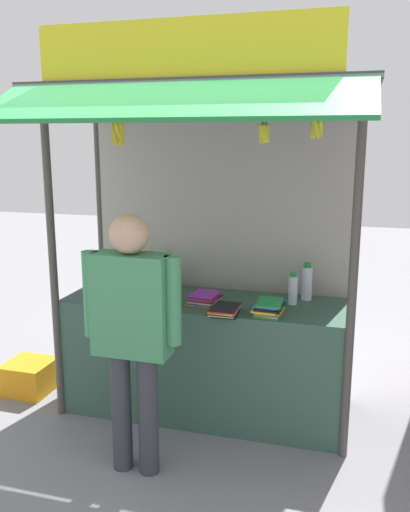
{
  "coord_description": "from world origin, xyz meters",
  "views": [
    {
      "loc": [
        1.07,
        -3.83,
        2.14
      ],
      "look_at": [
        0.0,
        0.0,
        1.27
      ],
      "focal_mm": 37.73,
      "sensor_mm": 36.0,
      "label": 1
    }
  ],
  "objects_px": {
    "banana_bunch_inner_left": "(264,133)",
    "banana_bunch_rightmost": "(118,133)",
    "banana_bunch_leftmost": "(316,126)",
    "vendor_person": "(132,322)",
    "water_bottle_far_right": "(293,290)",
    "magazine_stack_mid_right": "(204,298)",
    "water_bottle_mid_left": "(307,282)",
    "water_bottle_far_left": "(151,270)",
    "plastic_crate": "(30,377)",
    "water_bottle_rear_center": "(174,274)",
    "magazine_stack_back_left": "(225,310)",
    "water_bottle_back_right": "(152,276)",
    "magazine_stack_left": "(153,299)",
    "magazine_stack_right": "(269,308)",
    "water_bottle_front_right": "(103,274)"
  },
  "relations": [
    {
      "from": "magazine_stack_left",
      "to": "banana_bunch_rightmost",
      "type": "relative_size",
      "value": 0.9
    },
    {
      "from": "water_bottle_front_right",
      "to": "vendor_person",
      "type": "height_order",
      "value": "vendor_person"
    },
    {
      "from": "banana_bunch_inner_left",
      "to": "water_bottle_far_left",
      "type": "bearing_deg",
      "value": 145.4
    },
    {
      "from": "magazine_stack_back_left",
      "to": "magazine_stack_left",
      "type": "distance_m",
      "value": 0.58
    },
    {
      "from": "vendor_person",
      "to": "plastic_crate",
      "type": "bearing_deg",
      "value": 149.89
    },
    {
      "from": "water_bottle_back_right",
      "to": "vendor_person",
      "type": "height_order",
      "value": "vendor_person"
    },
    {
      "from": "water_bottle_mid_left",
      "to": "magazine_stack_back_left",
      "type": "relative_size",
      "value": 1.02
    },
    {
      "from": "banana_bunch_leftmost",
      "to": "banana_bunch_rightmost",
      "type": "bearing_deg",
      "value": -179.97
    },
    {
      "from": "water_bottle_rear_center",
      "to": "magazine_stack_back_left",
      "type": "distance_m",
      "value": 0.76
    },
    {
      "from": "magazine_stack_mid_right",
      "to": "magazine_stack_right",
      "type": "distance_m",
      "value": 0.53
    },
    {
      "from": "water_bottle_far_right",
      "to": "water_bottle_back_right",
      "type": "xyz_separation_m",
      "value": [
        -1.14,
        0.05,
        0.01
      ]
    },
    {
      "from": "water_bottle_far_right",
      "to": "banana_bunch_rightmost",
      "type": "relative_size",
      "value": 0.85
    },
    {
      "from": "water_bottle_back_right",
      "to": "magazine_stack_right",
      "type": "relative_size",
      "value": 0.91
    },
    {
      "from": "banana_bunch_leftmost",
      "to": "banana_bunch_rightmost",
      "type": "height_order",
      "value": "same"
    },
    {
      "from": "magazine_stack_right",
      "to": "magazine_stack_left",
      "type": "height_order",
      "value": "magazine_stack_right"
    },
    {
      "from": "water_bottle_back_right",
      "to": "banana_bunch_leftmost",
      "type": "relative_size",
      "value": 1.09
    },
    {
      "from": "water_bottle_far_right",
      "to": "water_bottle_front_right",
      "type": "distance_m",
      "value": 1.58
    },
    {
      "from": "banana_bunch_inner_left",
      "to": "vendor_person",
      "type": "distance_m",
      "value": 1.43
    },
    {
      "from": "magazine_stack_back_left",
      "to": "magazine_stack_left",
      "type": "xyz_separation_m",
      "value": [
        -0.57,
        0.08,
        0.02
      ]
    },
    {
      "from": "water_bottle_rear_center",
      "to": "water_bottle_front_right",
      "type": "distance_m",
      "value": 0.59
    },
    {
      "from": "water_bottle_far_left",
      "to": "plastic_crate",
      "type": "bearing_deg",
      "value": -159.92
    },
    {
      "from": "water_bottle_rear_center",
      "to": "water_bottle_far_left",
      "type": "xyz_separation_m",
      "value": [
        -0.22,
        0.04,
        0.01
      ]
    },
    {
      "from": "water_bottle_front_right",
      "to": "magazine_stack_back_left",
      "type": "distance_m",
      "value": 1.21
    },
    {
      "from": "banana_bunch_inner_left",
      "to": "vendor_person",
      "type": "height_order",
      "value": "banana_bunch_inner_left"
    },
    {
      "from": "banana_bunch_inner_left",
      "to": "banana_bunch_rightmost",
      "type": "bearing_deg",
      "value": 179.85
    },
    {
      "from": "plastic_crate",
      "to": "magazine_stack_left",
      "type": "bearing_deg",
      "value": -5.41
    },
    {
      "from": "banana_bunch_leftmost",
      "to": "vendor_person",
      "type": "distance_m",
      "value": 1.64
    },
    {
      "from": "magazine_stack_left",
      "to": "magazine_stack_mid_right",
      "type": "bearing_deg",
      "value": 21.17
    },
    {
      "from": "magazine_stack_back_left",
      "to": "vendor_person",
      "type": "bearing_deg",
      "value": -126.02
    },
    {
      "from": "water_bottle_mid_left",
      "to": "magazine_stack_mid_right",
      "type": "bearing_deg",
      "value": -158.44
    },
    {
      "from": "magazine_stack_right",
      "to": "vendor_person",
      "type": "bearing_deg",
      "value": -137.31
    },
    {
      "from": "water_bottle_front_right",
      "to": "banana_bunch_inner_left",
      "type": "relative_size",
      "value": 0.94
    },
    {
      "from": "water_bottle_far_left",
      "to": "banana_bunch_inner_left",
      "type": "relative_size",
      "value": 1.11
    },
    {
      "from": "water_bottle_mid_left",
      "to": "vendor_person",
      "type": "xyz_separation_m",
      "value": [
        -0.97,
        -1.12,
        -0.03
      ]
    },
    {
      "from": "banana_bunch_rightmost",
      "to": "plastic_crate",
      "type": "xyz_separation_m",
      "value": [
        -1.08,
        0.37,
        -2.05
      ]
    },
    {
      "from": "magazine_stack_left",
      "to": "magazine_stack_right",
      "type": "bearing_deg",
      "value": 0.32
    },
    {
      "from": "water_bottle_mid_left",
      "to": "magazine_stack_left",
      "type": "distance_m",
      "value": 1.19
    },
    {
      "from": "water_bottle_mid_left",
      "to": "plastic_crate",
      "type": "xyz_separation_m",
      "value": [
        -2.3,
        -0.32,
        -0.93
      ]
    },
    {
      "from": "banana_bunch_rightmost",
      "to": "water_bottle_back_right",
      "type": "bearing_deg",
      "value": 91.09
    },
    {
      "from": "water_bottle_back_right",
      "to": "plastic_crate",
      "type": "relative_size",
      "value": 0.7
    },
    {
      "from": "magazine_stack_right",
      "to": "vendor_person",
      "type": "xyz_separation_m",
      "value": [
        -0.75,
        -0.69,
        0.06
      ]
    },
    {
      "from": "water_bottle_far_right",
      "to": "banana_bunch_leftmost",
      "type": "height_order",
      "value": "banana_bunch_leftmost"
    },
    {
      "from": "water_bottle_rear_center",
      "to": "magazine_stack_mid_right",
      "type": "distance_m",
      "value": 0.46
    },
    {
      "from": "banana_bunch_inner_left",
      "to": "banana_bunch_rightmost",
      "type": "relative_size",
      "value": 0.94
    },
    {
      "from": "banana_bunch_inner_left",
      "to": "vendor_person",
      "type": "xyz_separation_m",
      "value": [
        -0.73,
        -0.43,
        -1.15
      ]
    },
    {
      "from": "banana_bunch_inner_left",
      "to": "vendor_person",
      "type": "relative_size",
      "value": 0.16
    },
    {
      "from": "magazine_stack_mid_right",
      "to": "vendor_person",
      "type": "bearing_deg",
      "value": -105.77
    },
    {
      "from": "water_bottle_far_right",
      "to": "magazine_stack_mid_right",
      "type": "height_order",
      "value": "water_bottle_far_right"
    },
    {
      "from": "water_bottle_front_right",
      "to": "vendor_person",
      "type": "xyz_separation_m",
      "value": [
        0.69,
        -1.0,
        -0.02
      ]
    },
    {
      "from": "banana_bunch_inner_left",
      "to": "plastic_crate",
      "type": "distance_m",
      "value": 2.92
    }
  ]
}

